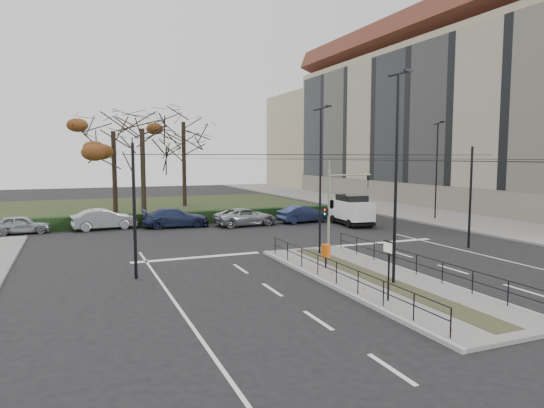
# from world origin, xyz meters

# --- Properties ---
(ground) EXTENTS (140.00, 140.00, 0.00)m
(ground) POSITION_xyz_m (0.00, 0.00, 0.00)
(ground) COLOR black
(ground) RESTS_ON ground
(median_island) EXTENTS (4.40, 15.00, 0.14)m
(median_island) POSITION_xyz_m (0.00, -2.50, 0.07)
(median_island) COLOR slate
(median_island) RESTS_ON ground
(sidewalk_east) EXTENTS (8.00, 90.00, 0.14)m
(sidewalk_east) POSITION_xyz_m (18.00, 22.00, 0.07)
(sidewalk_east) COLOR slate
(sidewalk_east) RESTS_ON ground
(park) EXTENTS (38.00, 26.00, 0.10)m
(park) POSITION_xyz_m (-6.00, 32.00, 0.05)
(park) COLOR #273118
(park) RESTS_ON ground
(hedge) EXTENTS (38.00, 1.00, 1.00)m
(hedge) POSITION_xyz_m (-6.00, 18.60, 0.50)
(hedge) COLOR black
(hedge) RESTS_ON ground
(apartment_block) EXTENTS (13.09, 52.10, 21.64)m
(apartment_block) POSITION_xyz_m (27.97, 23.97, 10.39)
(apartment_block) COLOR tan
(apartment_block) RESTS_ON ground
(median_railing) EXTENTS (4.14, 13.24, 0.92)m
(median_railing) POSITION_xyz_m (0.00, -2.60, 0.98)
(median_railing) COLOR black
(median_railing) RESTS_ON median_island
(catenary) EXTENTS (20.00, 34.00, 6.00)m
(catenary) POSITION_xyz_m (0.00, 1.62, 3.42)
(catenary) COLOR black
(catenary) RESTS_ON ground
(traffic_light) EXTENTS (3.09, 1.76, 4.55)m
(traffic_light) POSITION_xyz_m (1.77, 4.50, 2.79)
(traffic_light) COLOR gray
(traffic_light) RESTS_ON median_island
(litter_bin) EXTENTS (0.44, 0.44, 1.12)m
(litter_bin) POSITION_xyz_m (-1.07, 0.10, 0.94)
(litter_bin) COLOR black
(litter_bin) RESTS_ON median_island
(info_panel) EXTENTS (0.13, 0.57, 2.20)m
(info_panel) POSITION_xyz_m (-1.51, -5.42, 1.87)
(info_panel) COLOR black
(info_panel) RESTS_ON median_island
(streetlamp_median_near) EXTENTS (0.73, 0.15, 8.80)m
(streetlamp_median_near) POSITION_xyz_m (0.24, -3.41, 4.61)
(streetlamp_median_near) COLOR black
(streetlamp_median_near) RESTS_ON median_island
(streetlamp_median_far) EXTENTS (0.67, 0.14, 8.00)m
(streetlamp_median_far) POSITION_xyz_m (0.31, 3.29, 4.21)
(streetlamp_median_far) COLOR black
(streetlamp_median_far) RESTS_ON median_island
(streetlamp_sidewalk) EXTENTS (0.69, 0.14, 8.26)m
(streetlamp_sidewalk) POSITION_xyz_m (16.65, 13.01, 4.34)
(streetlamp_sidewalk) COLOR black
(streetlamp_sidewalk) RESTS_ON sidewalk_east
(parked_car_first) EXTENTS (3.93, 1.66, 1.33)m
(parked_car_first) POSITION_xyz_m (-15.54, 18.00, 0.66)
(parked_car_first) COLOR #94969B
(parked_car_first) RESTS_ON ground
(parked_car_second) EXTENTS (4.79, 2.13, 1.53)m
(parked_car_second) POSITION_xyz_m (-10.00, 17.99, 0.76)
(parked_car_second) COLOR #94969B
(parked_car_second) RESTS_ON ground
(parked_car_third) EXTENTS (5.20, 2.42, 1.47)m
(parked_car_third) POSITION_xyz_m (-4.86, 17.09, 0.73)
(parked_car_third) COLOR #1F2849
(parked_car_third) RESTS_ON ground
(parked_car_fourth) EXTENTS (5.14, 2.71, 1.38)m
(parked_car_fourth) POSITION_xyz_m (0.45, 15.91, 0.69)
(parked_car_fourth) COLOR #94969B
(parked_car_fourth) RESTS_ON ground
(white_van) EXTENTS (2.37, 4.63, 2.40)m
(white_van) POSITION_xyz_m (8.27, 12.97, 1.25)
(white_van) COLOR white
(white_van) RESTS_ON ground
(rust_tree) EXTENTS (7.87, 7.87, 10.13)m
(rust_tree) POSITION_xyz_m (-8.37, 28.55, 7.79)
(rust_tree) COLOR black
(rust_tree) RESTS_ON park
(bare_tree_center) EXTENTS (6.89, 6.89, 11.95)m
(bare_tree_center) POSITION_xyz_m (-0.92, 32.10, 8.43)
(bare_tree_center) COLOR black
(bare_tree_center) RESTS_ON park
(bare_tree_near) EXTENTS (7.44, 7.44, 10.35)m
(bare_tree_near) POSITION_xyz_m (-6.22, 24.65, 7.32)
(bare_tree_near) COLOR black
(bare_tree_near) RESTS_ON park
(parked_car_fifth) EXTENTS (4.40, 1.97, 1.40)m
(parked_car_fifth) POSITION_xyz_m (5.36, 15.76, 0.70)
(parked_car_fifth) COLOR #1F2849
(parked_car_fifth) RESTS_ON ground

